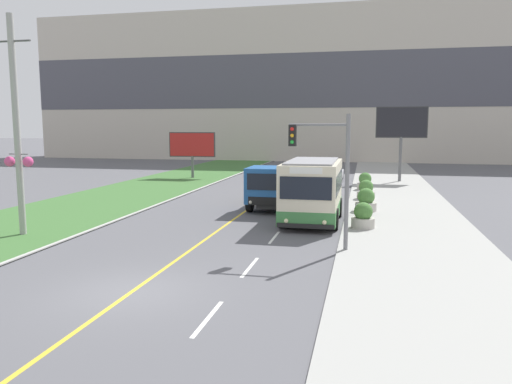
% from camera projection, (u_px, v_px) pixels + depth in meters
% --- Properties ---
extents(ground_plane, '(300.00, 300.00, 0.00)m').
position_uv_depth(ground_plane, '(131.00, 292.00, 14.27)').
color(ground_plane, '#56565B').
extents(sidewalk_right, '(6.00, 140.00, 0.08)m').
position_uv_depth(sidewalk_right, '(445.00, 315.00, 12.46)').
color(sidewalk_right, '#9E9E99').
rests_on(sidewalk_right, ground_plane).
extents(lane_marking_centre, '(2.88, 140.00, 0.01)m').
position_uv_depth(lane_marking_centre, '(162.00, 278.00, 15.60)').
color(lane_marking_centre, gold).
rests_on(lane_marking_centre, ground_plane).
extents(apartment_block_background, '(80.00, 8.04, 19.99)m').
position_uv_depth(apartment_block_background, '(319.00, 86.00, 67.83)').
color(apartment_block_background, beige).
rests_on(apartment_block_background, ground_plane).
extents(city_bus, '(2.73, 5.69, 3.07)m').
position_uv_depth(city_bus, '(312.00, 191.00, 24.31)').
color(city_bus, beige).
rests_on(city_bus, ground_plane).
extents(dump_truck, '(2.59, 6.41, 2.47)m').
position_uv_depth(dump_truck, '(274.00, 187.00, 28.16)').
color(dump_truck, black).
rests_on(dump_truck, ground_plane).
extents(car_distant, '(1.80, 4.30, 1.45)m').
position_uv_depth(car_distant, '(332.00, 172.00, 43.38)').
color(car_distant, silver).
rests_on(car_distant, ground_plane).
extents(utility_pole_near, '(1.80, 0.44, 9.33)m').
position_uv_depth(utility_pole_near, '(17.00, 133.00, 21.17)').
color(utility_pole_near, '#9E9E99').
rests_on(utility_pole_near, ground_plane).
extents(traffic_light_mast, '(2.28, 0.32, 5.16)m').
position_uv_depth(traffic_light_mast, '(328.00, 164.00, 18.58)').
color(traffic_light_mast, slate).
rests_on(traffic_light_mast, ground_plane).
extents(billboard_large, '(4.16, 0.24, 6.28)m').
position_uv_depth(billboard_large, '(402.00, 126.00, 41.35)').
color(billboard_large, '#59595B').
rests_on(billboard_large, ground_plane).
extents(billboard_small, '(4.30, 0.24, 4.13)m').
position_uv_depth(billboard_small, '(192.00, 146.00, 44.92)').
color(billboard_small, '#59595B').
rests_on(billboard_small, ground_plane).
extents(planter_round_near, '(1.06, 1.06, 1.18)m').
position_uv_depth(planter_round_near, '(363.00, 217.00, 22.79)').
color(planter_round_near, '#B7B2A8').
rests_on(planter_round_near, sidewalk_right).
extents(planter_round_second, '(1.16, 1.16, 1.26)m').
position_uv_depth(planter_round_second, '(366.00, 201.00, 27.30)').
color(planter_round_second, '#B7B2A8').
rests_on(planter_round_second, sidewalk_right).
extents(planter_round_third, '(1.14, 1.14, 1.21)m').
position_uv_depth(planter_round_third, '(366.00, 191.00, 31.84)').
color(planter_round_third, '#B7B2A8').
rests_on(planter_round_third, sidewalk_right).
extents(planter_round_far, '(1.14, 1.14, 1.25)m').
position_uv_depth(planter_round_far, '(365.00, 182.00, 36.40)').
color(planter_round_far, '#B7B2A8').
rests_on(planter_round_far, sidewalk_right).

